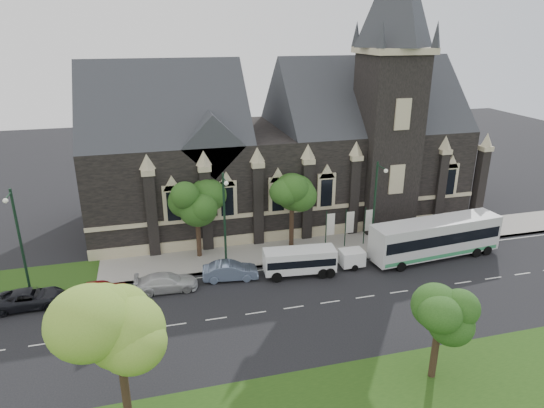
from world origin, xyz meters
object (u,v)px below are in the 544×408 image
object	(u,v)px
tree_park_near	(122,323)
shuttle_bus	(300,260)
street_lamp_mid	(225,218)
box_trailer	(352,258)
sedan	(230,271)
banner_flag_right	(367,223)
street_lamp_far	(19,237)
car_far_white	(166,282)
banner_flag_center	(348,225)
car_far_red	(101,290)
banner_flag_left	(329,227)
street_lamp_near	(376,203)
car_far_black	(30,298)
tree_walk_left	(198,199)
tree_walk_right	(294,190)
tour_coach	(435,237)
tree_park_east	(441,309)

from	to	relation	value
tree_park_near	shuttle_bus	xyz separation A→B (m)	(13.82, 13.64, -5.02)
street_lamp_mid	shuttle_bus	world-z (taller)	street_lamp_mid
box_trailer	sedan	xyz separation A→B (m)	(-10.92, 0.61, -0.15)
street_lamp_mid	banner_flag_right	xyz separation A→B (m)	(14.29, 1.91, -2.73)
street_lamp_far	car_far_white	world-z (taller)	street_lamp_far
banner_flag_center	banner_flag_right	size ratio (longest dim) A/B	1.00
car_far_red	banner_flag_left	bearing A→B (deg)	-79.03
street_lamp_near	street_lamp_mid	bearing A→B (deg)	180.00
street_lamp_near	car_far_black	bearing A→B (deg)	-176.60
car_far_black	street_lamp_near	bearing A→B (deg)	-87.65
banner_flag_left	box_trailer	size ratio (longest dim) A/B	1.31
shuttle_bus	tree_walk_left	bearing A→B (deg)	148.95
street_lamp_near	car_far_white	world-z (taller)	street_lamp_near
tree_walk_right	banner_flag_right	world-z (taller)	tree_walk_right
car_far_red	car_far_white	distance (m)	5.12
street_lamp_mid	tour_coach	bearing A→B (deg)	-6.56
street_lamp_mid	box_trailer	distance (m)	11.94
banner_flag_center	car_far_black	bearing A→B (deg)	-172.51
car_far_white	banner_flag_right	bearing A→B (deg)	-77.15
tree_park_near	shuttle_bus	distance (m)	20.06
tour_coach	box_trailer	size ratio (longest dim) A/B	4.24
tree_park_east	shuttle_bus	bearing A→B (deg)	106.20
street_lamp_far	banner_flag_right	xyz separation A→B (m)	(30.29, 1.91, -2.73)
tree_park_near	tree_park_east	world-z (taller)	tree_park_near
tour_coach	shuttle_bus	xyz separation A→B (m)	(-13.18, -0.02, -0.62)
street_lamp_far	car_far_white	bearing A→B (deg)	-10.29
street_lamp_near	banner_flag_center	world-z (taller)	street_lamp_near
tree_park_east	car_far_black	xyz separation A→B (m)	(-25.76, 14.66, -3.91)
banner_flag_left	car_far_red	world-z (taller)	banner_flag_left
car_far_black	street_lamp_mid	bearing A→B (deg)	-84.62
tree_walk_left	banner_flag_center	size ratio (longest dim) A/B	1.91
tour_coach	box_trailer	bearing A→B (deg)	173.91
banner_flag_left	banner_flag_right	xyz separation A→B (m)	(4.00, 0.00, 0.00)
tree_park_east	street_lamp_far	size ratio (longest dim) A/B	0.70
street_lamp_mid	banner_flag_right	size ratio (longest dim) A/B	2.25
car_far_red	sedan	bearing A→B (deg)	-87.29
tree_walk_left	sedan	bearing A→B (deg)	-69.77
tree_walk_left	sedan	world-z (taller)	tree_walk_left
banner_flag_left	tree_park_near	bearing A→B (deg)	-135.46
tree_park_near	car_far_black	size ratio (longest dim) A/B	1.67
tree_park_east	banner_flag_center	size ratio (longest dim) A/B	1.57
street_lamp_far	shuttle_bus	size ratio (longest dim) A/B	1.42
shuttle_bus	sedan	distance (m)	6.06
tree_park_near	street_lamp_far	distance (m)	17.92
tree_park_east	tree_walk_left	bearing A→B (deg)	120.87
street_lamp_far	car_far_black	size ratio (longest dim) A/B	1.76
tree_park_near	banner_flag_left	bearing A→B (deg)	44.54
tree_park_near	sedan	world-z (taller)	tree_park_near
box_trailer	car_far_white	world-z (taller)	box_trailer
car_far_red	tree_park_east	bearing A→B (deg)	-124.56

